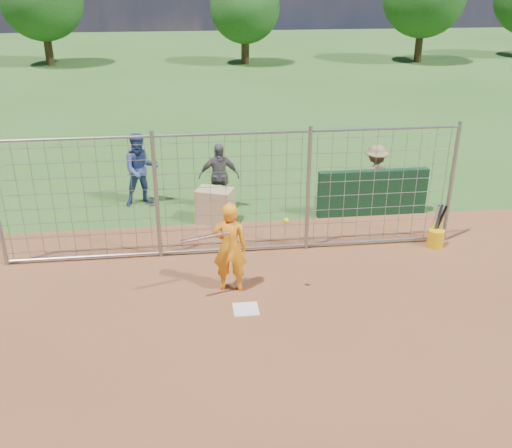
{
  "coord_description": "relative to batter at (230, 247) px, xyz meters",
  "views": [
    {
      "loc": [
        -0.85,
        -8.47,
        5.3
      ],
      "look_at": [
        0.3,
        0.8,
        1.15
      ],
      "focal_mm": 40.0,
      "sensor_mm": 36.0,
      "label": 1
    }
  ],
  "objects": [
    {
      "name": "bucket_with_bats",
      "position": [
        4.41,
        1.23,
        -0.6
      ],
      "size": [
        0.34,
        0.4,
        0.97
      ],
      "color": "yellow",
      "rests_on": "ground"
    },
    {
      "name": "ground",
      "position": [
        0.2,
        -0.53,
        -0.84
      ],
      "size": [
        100.0,
        100.0,
        0.0
      ],
      "primitive_type": "plane",
      "color": "#2D591E",
      "rests_on": "ground"
    },
    {
      "name": "dugout_wall",
      "position": [
        3.6,
        3.07,
        -0.29
      ],
      "size": [
        2.6,
        0.2,
        1.1
      ],
      "primitive_type": "cube",
      "color": "#11381E",
      "rests_on": "ground"
    },
    {
      "name": "equipment_in_play",
      "position": [
        -0.1,
        -0.28,
        0.41
      ],
      "size": [
        1.85,
        0.34,
        0.32
      ],
      "color": "silver",
      "rests_on": "ground"
    },
    {
      "name": "equipment_bin",
      "position": [
        -0.09,
        3.08,
        -0.44
      ],
      "size": [
        0.95,
        0.81,
        0.8
      ],
      "primitive_type": "cube",
      "rotation": [
        0.0,
        0.0,
        -0.38
      ],
      "color": "tan",
      "rests_on": "ground"
    },
    {
      "name": "backstop_fence",
      "position": [
        0.2,
        1.47,
        0.42
      ],
      "size": [
        9.08,
        0.08,
        2.6
      ],
      "color": "gray",
      "rests_on": "ground"
    },
    {
      "name": "bystander_c",
      "position": [
        3.77,
        3.49,
        -0.06
      ],
      "size": [
        1.14,
        0.86,
        1.57
      ],
      "primitive_type": "imported",
      "rotation": [
        0.0,
        0.0,
        3.45
      ],
      "color": "#906F4E",
      "rests_on": "ground"
    },
    {
      "name": "bystander_a",
      "position": [
        -1.8,
        4.41,
        0.06
      ],
      "size": [
        1.01,
        0.87,
        1.8
      ],
      "primitive_type": "imported",
      "rotation": [
        0.0,
        0.0,
        0.24
      ],
      "color": "navy",
      "rests_on": "ground"
    },
    {
      "name": "home_plate",
      "position": [
        0.2,
        -0.73,
        -0.83
      ],
      "size": [
        0.43,
        0.43,
        0.02
      ],
      "primitive_type": "cube",
      "color": "silver",
      "rests_on": "ground"
    },
    {
      "name": "bystander_b",
      "position": [
        0.05,
        3.85,
        -0.02
      ],
      "size": [
        0.98,
        0.42,
        1.65
      ],
      "primitive_type": "imported",
      "rotation": [
        0.0,
        0.0,
        -0.02
      ],
      "color": "#555458",
      "rests_on": "ground"
    },
    {
      "name": "infield_dirt",
      "position": [
        0.2,
        -3.53,
        -0.84
      ],
      "size": [
        18.0,
        18.0,
        0.0
      ],
      "primitive_type": "plane",
      "color": "brown",
      "rests_on": "ground"
    },
    {
      "name": "tree_line",
      "position": [
        3.33,
        27.6,
        2.87
      ],
      "size": [
        44.66,
        6.72,
        6.48
      ],
      "color": "#3F2B19",
      "rests_on": "ground"
    },
    {
      "name": "batter",
      "position": [
        0.0,
        0.0,
        0.0
      ],
      "size": [
        0.67,
        0.49,
        1.69
      ],
      "primitive_type": "imported",
      "rotation": [
        0.0,
        0.0,
        2.99
      ],
      "color": "orange",
      "rests_on": "ground"
    }
  ]
}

